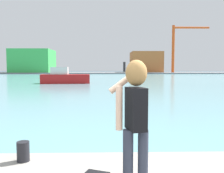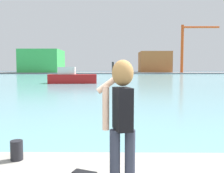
{
  "view_description": "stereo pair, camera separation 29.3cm",
  "coord_description": "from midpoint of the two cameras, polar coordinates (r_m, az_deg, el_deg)",
  "views": [
    {
      "loc": [
        -0.6,
        -2.65,
        2.11
      ],
      "look_at": [
        -0.41,
        5.28,
        1.51
      ],
      "focal_mm": 39.43,
      "sensor_mm": 36.0,
      "label": 1
    },
    {
      "loc": [
        -0.31,
        -2.65,
        2.11
      ],
      "look_at": [
        -0.41,
        5.28,
        1.51
      ],
      "focal_mm": 39.43,
      "sensor_mm": 36.0,
      "label": 2
    }
  ],
  "objects": [
    {
      "name": "far_shore_dock",
      "position": [
        94.67,
        1.0,
        3.2
      ],
      "size": [
        140.0,
        20.0,
        0.46
      ],
      "primitive_type": "cube",
      "color": "gray",
      "rests_on": "ground_plane"
    },
    {
      "name": "warehouse_right",
      "position": [
        97.06,
        9.91,
        5.61
      ],
      "size": [
        11.56,
        11.5,
        7.83
      ],
      "primitive_type": "cube",
      "color": "#B26633",
      "rests_on": "far_shore_dock"
    },
    {
      "name": "person_photographer",
      "position": [
        3.25,
        4.83,
        -5.79
      ],
      "size": [
        0.54,
        0.54,
        1.74
      ],
      "rotation": [
        0.0,
        0.0,
        1.82
      ],
      "color": "#2D3342",
      "rests_on": "quay_promenade"
    },
    {
      "name": "boat_moored",
      "position": [
        33.96,
        -9.05,
        2.11
      ],
      "size": [
        6.61,
        2.81,
        2.21
      ],
      "rotation": [
        0.0,
        0.0,
        0.08
      ],
      "color": "#B21919",
      "rests_on": "harbor_water"
    },
    {
      "name": "harbor_water",
      "position": [
        54.69,
        1.2,
        2.14
      ],
      "size": [
        140.0,
        100.0,
        0.02
      ],
      "primitive_type": "cube",
      "color": "#6BA8B2",
      "rests_on": "ground_plane"
    },
    {
      "name": "harbor_bollard",
      "position": [
        4.77,
        -19.54,
        -13.78
      ],
      "size": [
        0.22,
        0.22,
        0.35
      ],
      "primitive_type": "cylinder",
      "color": "black",
      "rests_on": "quay_promenade"
    },
    {
      "name": "port_crane",
      "position": [
        92.88,
        17.13,
        9.63
      ],
      "size": [
        13.39,
        1.0,
        16.87
      ],
      "color": "#D84C19",
      "rests_on": "far_shore_dock"
    },
    {
      "name": "ground_plane",
      "position": [
        52.69,
        1.21,
        2.04
      ],
      "size": [
        220.0,
        220.0,
        0.0
      ],
      "primitive_type": "plane",
      "color": "#334751"
    },
    {
      "name": "warehouse_left",
      "position": [
        96.41,
        -15.78,
        5.68
      ],
      "size": [
        14.3,
        13.39,
        8.36
      ],
      "primitive_type": "cube",
      "color": "green",
      "rests_on": "far_shore_dock"
    }
  ]
}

